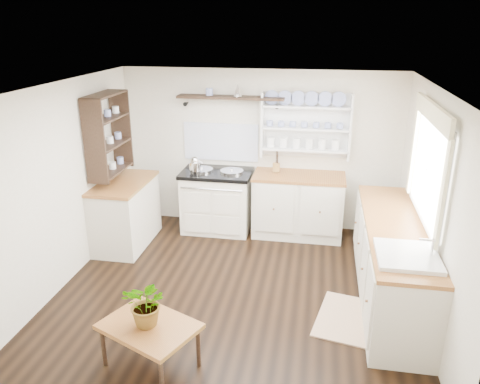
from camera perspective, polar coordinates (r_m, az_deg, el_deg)
name	(u,v)px	position (r m, az deg, el deg)	size (l,w,h in m)	color
floor	(236,288)	(5.54, -0.46, -11.63)	(4.00, 3.80, 0.01)	black
wall_back	(260,150)	(6.82, 2.41, 5.13)	(4.00, 0.02, 2.30)	beige
wall_right	(431,208)	(5.09, 22.27, -1.78)	(0.02, 3.80, 2.30)	beige
wall_left	(65,185)	(5.72, -20.60, 0.82)	(0.02, 3.80, 2.30)	beige
ceiling	(236,87)	(4.75, -0.54, 12.66)	(4.00, 3.80, 0.01)	white
window	(429,164)	(5.09, 22.00, 3.21)	(0.08, 1.55, 1.22)	white
aga_cooker	(217,200)	(6.82, -2.81, -1.01)	(1.00, 0.70, 0.93)	white
back_cabinets	(298,204)	(6.70, 7.07, -1.51)	(1.27, 0.63, 0.90)	beige
right_cabinets	(391,261)	(5.40, 17.96, -8.03)	(0.62, 2.43, 0.90)	beige
belfast_sink	(406,267)	(4.59, 19.56, -8.65)	(0.55, 0.60, 0.45)	white
left_cabinets	(126,212)	(6.57, -13.76, -2.41)	(0.62, 1.13, 0.90)	beige
plate_rack	(306,125)	(6.64, 8.05, 8.13)	(1.20, 0.22, 0.90)	white
high_shelf	(231,98)	(6.61, -1.14, 11.38)	(1.50, 0.29, 0.16)	black
left_shelving	(108,134)	(6.30, -15.76, 6.87)	(0.28, 0.80, 1.05)	black
kettle	(195,164)	(6.59, -5.51, 3.43)	(0.16, 0.16, 0.20)	silver
utensil_crock	(276,167)	(6.63, 4.43, 3.01)	(0.10, 0.10, 0.12)	#A1753B
center_table	(149,329)	(4.33, -10.98, -16.08)	(0.97, 0.85, 0.43)	brown
potted_plant	(147,304)	(4.18, -11.22, -13.19)	(0.39, 0.33, 0.43)	#3F7233
floor_rug	(345,318)	(5.16, 12.70, -14.74)	(0.55, 0.85, 0.02)	#9E815C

